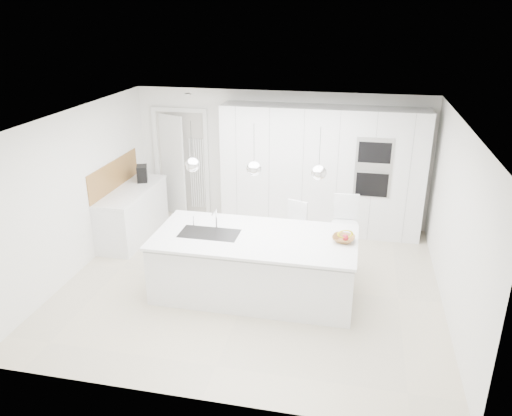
% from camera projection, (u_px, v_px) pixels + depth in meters
% --- Properties ---
extents(floor, '(5.50, 5.50, 0.00)m').
position_uv_depth(floor, '(252.00, 282.00, 7.56)').
color(floor, beige).
rests_on(floor, ground).
extents(wall_back, '(5.50, 0.00, 5.50)m').
position_uv_depth(wall_back, '(280.00, 158.00, 9.37)').
color(wall_back, white).
rests_on(wall_back, ground).
extents(wall_left, '(0.00, 5.00, 5.00)m').
position_uv_depth(wall_left, '(76.00, 192.00, 7.62)').
color(wall_left, white).
rests_on(wall_left, ground).
extents(ceiling, '(5.50, 5.50, 0.00)m').
position_uv_depth(ceiling, '(251.00, 119.00, 6.63)').
color(ceiling, white).
rests_on(ceiling, wall_back).
extents(tall_cabinets, '(3.60, 0.60, 2.30)m').
position_uv_depth(tall_cabinets, '(321.00, 171.00, 8.98)').
color(tall_cabinets, white).
rests_on(tall_cabinets, floor).
extents(oven_stack, '(0.62, 0.04, 1.05)m').
position_uv_depth(oven_stack, '(373.00, 168.00, 8.45)').
color(oven_stack, '#A5A5A8').
rests_on(oven_stack, tall_cabinets).
extents(doorway_frame, '(1.11, 0.08, 2.13)m').
position_uv_depth(doorway_frame, '(182.00, 164.00, 9.80)').
color(doorway_frame, white).
rests_on(doorway_frame, floor).
extents(hallway_door, '(0.76, 0.38, 2.00)m').
position_uv_depth(hallway_door, '(169.00, 165.00, 9.81)').
color(hallway_door, white).
rests_on(hallway_door, floor).
extents(radiator, '(0.32, 0.04, 1.40)m').
position_uv_depth(radiator, '(198.00, 174.00, 9.79)').
color(radiator, white).
rests_on(radiator, floor).
extents(left_base_cabinets, '(0.60, 1.80, 0.86)m').
position_uv_depth(left_base_cabinets, '(133.00, 214.00, 8.96)').
color(left_base_cabinets, white).
rests_on(left_base_cabinets, floor).
extents(left_worktop, '(0.62, 1.82, 0.04)m').
position_uv_depth(left_worktop, '(131.00, 191.00, 8.79)').
color(left_worktop, white).
rests_on(left_worktop, left_base_cabinets).
extents(oak_backsplash, '(0.02, 1.80, 0.50)m').
position_uv_depth(oak_backsplash, '(114.00, 175.00, 8.75)').
color(oak_backsplash, '#A2753F').
rests_on(oak_backsplash, wall_left).
extents(island_base, '(2.80, 1.20, 0.86)m').
position_uv_depth(island_base, '(254.00, 267.00, 7.11)').
color(island_base, white).
rests_on(island_base, floor).
extents(island_worktop, '(2.84, 1.40, 0.04)m').
position_uv_depth(island_worktop, '(255.00, 237.00, 6.98)').
color(island_worktop, white).
rests_on(island_worktop, island_base).
extents(island_sink, '(0.84, 0.44, 0.18)m').
position_uv_depth(island_sink, '(209.00, 239.00, 7.09)').
color(island_sink, '#3F3F42').
rests_on(island_sink, island_worktop).
extents(island_tap, '(0.02, 0.02, 0.30)m').
position_uv_depth(island_tap, '(216.00, 219.00, 7.17)').
color(island_tap, white).
rests_on(island_tap, island_worktop).
extents(pendant_left, '(0.20, 0.20, 0.20)m').
position_uv_depth(pendant_left, '(193.00, 165.00, 6.72)').
color(pendant_left, white).
rests_on(pendant_left, ceiling).
extents(pendant_mid, '(0.20, 0.20, 0.20)m').
position_uv_depth(pendant_mid, '(254.00, 169.00, 6.56)').
color(pendant_mid, white).
rests_on(pendant_mid, ceiling).
extents(pendant_right, '(0.20, 0.20, 0.20)m').
position_uv_depth(pendant_right, '(319.00, 173.00, 6.40)').
color(pendant_right, white).
rests_on(pendant_right, ceiling).
extents(fruit_bowl, '(0.34, 0.34, 0.08)m').
position_uv_depth(fruit_bowl, '(343.00, 239.00, 6.80)').
color(fruit_bowl, '#A2753F').
rests_on(fruit_bowl, island_worktop).
extents(espresso_machine, '(0.26, 0.32, 0.30)m').
position_uv_depth(espresso_machine, '(142.00, 174.00, 9.15)').
color(espresso_machine, black).
rests_on(espresso_machine, left_worktop).
extents(bar_stool_left, '(0.49, 0.58, 1.07)m').
position_uv_depth(bar_stool_left, '(296.00, 236.00, 7.84)').
color(bar_stool_left, white).
rests_on(bar_stool_left, floor).
extents(bar_stool_right, '(0.44, 0.59, 1.22)m').
position_uv_depth(bar_stool_right, '(344.00, 235.00, 7.70)').
color(bar_stool_right, white).
rests_on(bar_stool_right, floor).
extents(apple_a, '(0.08, 0.08, 0.08)m').
position_uv_depth(apple_a, '(346.00, 238.00, 6.76)').
color(apple_a, red).
rests_on(apple_a, fruit_bowl).
extents(apple_b, '(0.07, 0.07, 0.07)m').
position_uv_depth(apple_b, '(345.00, 238.00, 6.76)').
color(apple_b, red).
rests_on(apple_b, fruit_bowl).
extents(apple_c, '(0.08, 0.08, 0.08)m').
position_uv_depth(apple_c, '(345.00, 237.00, 6.79)').
color(apple_c, red).
rests_on(apple_c, fruit_bowl).
extents(banana_bunch, '(0.25, 0.18, 0.23)m').
position_uv_depth(banana_bunch, '(345.00, 234.00, 6.74)').
color(banana_bunch, yellow).
rests_on(banana_bunch, fruit_bowl).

